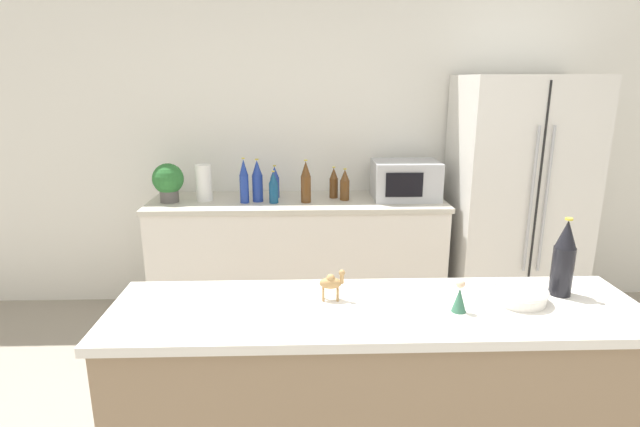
{
  "coord_description": "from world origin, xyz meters",
  "views": [
    {
      "loc": [
        -0.24,
        -1.19,
        1.77
      ],
      "look_at": [
        -0.16,
        1.42,
        1.07
      ],
      "focal_mm": 28.0,
      "sensor_mm": 36.0,
      "label": 1
    }
  ],
  "objects_px": {
    "wise_man_figurine_blue": "(459,298)",
    "back_bottle_5": "(244,181)",
    "potted_plant": "(168,181)",
    "fruit_bowl": "(519,294)",
    "back_bottle_2": "(306,182)",
    "wine_bottle": "(564,259)",
    "back_bottle_3": "(275,182)",
    "microwave": "(405,180)",
    "refrigerator": "(515,201)",
    "back_bottle_1": "(274,188)",
    "camel_figurine": "(332,282)",
    "back_bottle_0": "(257,181)",
    "back_bottle_6": "(345,185)",
    "back_bottle_4": "(334,183)",
    "paper_towel_roll": "(204,183)"
  },
  "relations": [
    {
      "from": "back_bottle_4",
      "to": "back_bottle_3",
      "type": "bearing_deg",
      "value": 177.55
    },
    {
      "from": "refrigerator",
      "to": "back_bottle_1",
      "type": "height_order",
      "value": "refrigerator"
    },
    {
      "from": "potted_plant",
      "to": "back_bottle_2",
      "type": "height_order",
      "value": "back_bottle_2"
    },
    {
      "from": "back_bottle_3",
      "to": "wine_bottle",
      "type": "distance_m",
      "value": 2.27
    },
    {
      "from": "camel_figurine",
      "to": "back_bottle_3",
      "type": "bearing_deg",
      "value": 99.33
    },
    {
      "from": "paper_towel_roll",
      "to": "back_bottle_2",
      "type": "distance_m",
      "value": 0.75
    },
    {
      "from": "microwave",
      "to": "fruit_bowl",
      "type": "distance_m",
      "value": 1.93
    },
    {
      "from": "paper_towel_roll",
      "to": "back_bottle_0",
      "type": "xyz_separation_m",
      "value": [
        0.39,
        -0.04,
        0.02
      ]
    },
    {
      "from": "back_bottle_3",
      "to": "wine_bottle",
      "type": "relative_size",
      "value": 0.8
    },
    {
      "from": "back_bottle_2",
      "to": "fruit_bowl",
      "type": "relative_size",
      "value": 1.49
    },
    {
      "from": "refrigerator",
      "to": "back_bottle_5",
      "type": "relative_size",
      "value": 5.54
    },
    {
      "from": "fruit_bowl",
      "to": "back_bottle_6",
      "type": "bearing_deg",
      "value": 104.82
    },
    {
      "from": "refrigerator",
      "to": "paper_towel_roll",
      "type": "distance_m",
      "value": 2.3
    },
    {
      "from": "fruit_bowl",
      "to": "camel_figurine",
      "type": "xyz_separation_m",
      "value": [
        -0.7,
        0.04,
        0.04
      ]
    },
    {
      "from": "fruit_bowl",
      "to": "wise_man_figurine_blue",
      "type": "distance_m",
      "value": 0.26
    },
    {
      "from": "microwave",
      "to": "back_bottle_2",
      "type": "relative_size",
      "value": 1.55
    },
    {
      "from": "refrigerator",
      "to": "back_bottle_1",
      "type": "relative_size",
      "value": 7.7
    },
    {
      "from": "back_bottle_5",
      "to": "back_bottle_0",
      "type": "bearing_deg",
      "value": 23.66
    },
    {
      "from": "camel_figurine",
      "to": "wise_man_figurine_blue",
      "type": "height_order",
      "value": "wise_man_figurine_blue"
    },
    {
      "from": "paper_towel_roll",
      "to": "back_bottle_5",
      "type": "xyz_separation_m",
      "value": [
        0.3,
        -0.08,
        0.02
      ]
    },
    {
      "from": "potted_plant",
      "to": "back_bottle_6",
      "type": "relative_size",
      "value": 1.19
    },
    {
      "from": "wise_man_figurine_blue",
      "to": "back_bottle_1",
      "type": "bearing_deg",
      "value": 112.13
    },
    {
      "from": "back_bottle_2",
      "to": "back_bottle_5",
      "type": "relative_size",
      "value": 0.95
    },
    {
      "from": "wise_man_figurine_blue",
      "to": "back_bottle_5",
      "type": "bearing_deg",
      "value": 117.24
    },
    {
      "from": "potted_plant",
      "to": "wine_bottle",
      "type": "xyz_separation_m",
      "value": [
        1.96,
        -1.8,
        0.05
      ]
    },
    {
      "from": "back_bottle_3",
      "to": "back_bottle_5",
      "type": "relative_size",
      "value": 0.75
    },
    {
      "from": "back_bottle_2",
      "to": "camel_figurine",
      "type": "bearing_deg",
      "value": -87.19
    },
    {
      "from": "refrigerator",
      "to": "potted_plant",
      "type": "height_order",
      "value": "refrigerator"
    },
    {
      "from": "potted_plant",
      "to": "back_bottle_4",
      "type": "relative_size",
      "value": 1.19
    },
    {
      "from": "back_bottle_0",
      "to": "fruit_bowl",
      "type": "xyz_separation_m",
      "value": [
        1.13,
        -1.86,
        -0.06
      ]
    },
    {
      "from": "refrigerator",
      "to": "back_bottle_6",
      "type": "distance_m",
      "value": 1.27
    },
    {
      "from": "refrigerator",
      "to": "microwave",
      "type": "relative_size",
      "value": 3.77
    },
    {
      "from": "paper_towel_roll",
      "to": "back_bottle_5",
      "type": "height_order",
      "value": "back_bottle_5"
    },
    {
      "from": "back_bottle_0",
      "to": "back_bottle_6",
      "type": "xyz_separation_m",
      "value": [
        0.63,
        0.02,
        -0.04
      ]
    },
    {
      "from": "refrigerator",
      "to": "back_bottle_5",
      "type": "height_order",
      "value": "refrigerator"
    },
    {
      "from": "potted_plant",
      "to": "fruit_bowl",
      "type": "bearing_deg",
      "value": -46.45
    },
    {
      "from": "microwave",
      "to": "back_bottle_3",
      "type": "bearing_deg",
      "value": 176.72
    },
    {
      "from": "paper_towel_roll",
      "to": "back_bottle_4",
      "type": "relative_size",
      "value": 1.12
    },
    {
      "from": "back_bottle_6",
      "to": "fruit_bowl",
      "type": "distance_m",
      "value": 1.95
    },
    {
      "from": "back_bottle_2",
      "to": "wine_bottle",
      "type": "height_order",
      "value": "wine_bottle"
    },
    {
      "from": "microwave",
      "to": "fruit_bowl",
      "type": "bearing_deg",
      "value": -88.65
    },
    {
      "from": "back_bottle_4",
      "to": "back_bottle_1",
      "type": "bearing_deg",
      "value": -160.88
    },
    {
      "from": "microwave",
      "to": "wine_bottle",
      "type": "bearing_deg",
      "value": -82.97
    },
    {
      "from": "paper_towel_roll",
      "to": "wine_bottle",
      "type": "distance_m",
      "value": 2.52
    },
    {
      "from": "back_bottle_2",
      "to": "back_bottle_3",
      "type": "relative_size",
      "value": 1.26
    },
    {
      "from": "refrigerator",
      "to": "back_bottle_0",
      "type": "bearing_deg",
      "value": 179.69
    },
    {
      "from": "refrigerator",
      "to": "potted_plant",
      "type": "distance_m",
      "value": 2.54
    },
    {
      "from": "potted_plant",
      "to": "fruit_bowl",
      "type": "distance_m",
      "value": 2.57
    },
    {
      "from": "back_bottle_4",
      "to": "camel_figurine",
      "type": "xyz_separation_m",
      "value": [
        -0.12,
        -1.92,
        0.02
      ]
    },
    {
      "from": "back_bottle_2",
      "to": "wise_man_figurine_blue",
      "type": "bearing_deg",
      "value": -74.25
    }
  ]
}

